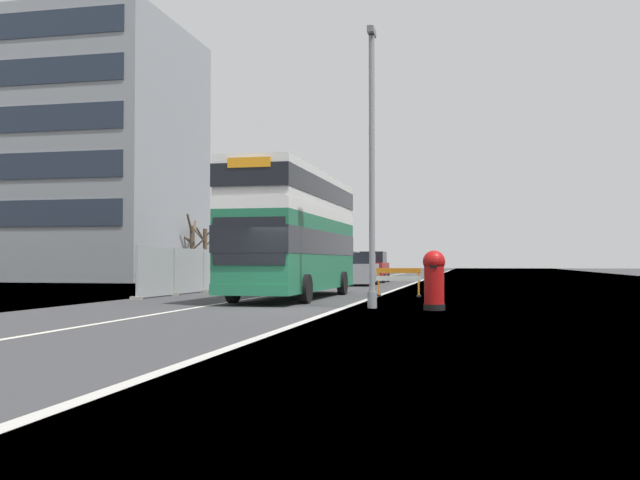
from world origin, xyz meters
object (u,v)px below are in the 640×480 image
at_px(double_decker_bus, 295,232).
at_px(car_oncoming_near, 359,270).
at_px(roadworks_barrier, 399,278).
at_px(car_receding_far, 346,266).
at_px(lamppost_foreground, 372,175).
at_px(red_pillar_postbox, 434,277).
at_px(car_receding_mid, 373,268).

bearing_deg(double_decker_bus, car_oncoming_near, 89.63).
bearing_deg(roadworks_barrier, car_receding_far, 103.93).
distance_m(double_decker_bus, car_receding_far, 32.23).
height_order(double_decker_bus, car_receding_far, double_decker_bus).
distance_m(lamppost_foreground, roadworks_barrier, 8.15).
height_order(car_oncoming_near, car_receding_far, car_receding_far).
xyz_separation_m(lamppost_foreground, red_pillar_postbox, (1.90, -0.50, -3.11)).
bearing_deg(double_decker_bus, car_receding_mid, 89.92).
relative_size(lamppost_foreground, car_receding_far, 1.90).
relative_size(lamppost_foreground, car_receding_mid, 2.10).
distance_m(red_pillar_postbox, car_receding_mid, 28.67).
bearing_deg(car_receding_mid, car_receding_far, 110.15).
relative_size(car_oncoming_near, car_receding_mid, 1.08).
xyz_separation_m(lamppost_foreground, car_receding_far, (-7.42, 37.49, -3.01)).
bearing_deg(car_oncoming_near, car_receding_far, 102.59).
xyz_separation_m(double_decker_bus, red_pillar_postbox, (5.72, -6.00, -1.62)).
bearing_deg(car_receding_far, red_pillar_postbox, -76.22).
xyz_separation_m(car_receding_mid, car_receding_far, (-3.63, 9.89, 0.08)).
distance_m(lamppost_foreground, red_pillar_postbox, 3.68).
bearing_deg(red_pillar_postbox, roadworks_barrier, 103.21).
bearing_deg(car_oncoming_near, lamppost_foreground, -79.92).
xyz_separation_m(double_decker_bus, car_oncoming_near, (0.10, 15.44, -1.66)).
relative_size(double_decker_bus, car_receding_far, 2.55).
distance_m(car_oncoming_near, car_receding_far, 16.96).
bearing_deg(car_receding_far, double_decker_bus, -83.59).
bearing_deg(car_receding_far, roadworks_barrier, -76.07).
bearing_deg(double_decker_bus, roadworks_barrier, 26.78).
bearing_deg(car_oncoming_near, car_receding_mid, 90.58).
xyz_separation_m(double_decker_bus, roadworks_barrier, (3.86, 1.95, -1.84)).
relative_size(red_pillar_postbox, car_receding_mid, 0.43).
bearing_deg(lamppost_foreground, car_receding_mid, 97.81).
xyz_separation_m(lamppost_foreground, car_receding_mid, (-3.79, 27.60, -3.09)).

